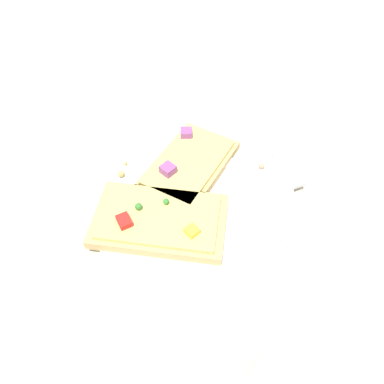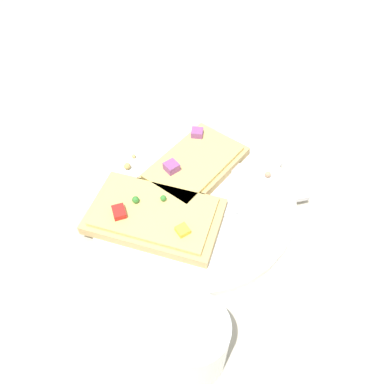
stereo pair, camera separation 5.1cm
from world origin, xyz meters
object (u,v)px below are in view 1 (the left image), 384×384
at_px(fork, 199,172).
at_px(knife, 249,198).
at_px(pizza_slice_main, 159,220).
at_px(pizza_slice_corner, 188,165).
at_px(drinking_glass, 227,340).
at_px(plate, 192,199).

relative_size(fork, knife, 1.04).
relative_size(pizza_slice_main, pizza_slice_corner, 1.09).
bearing_deg(pizza_slice_corner, knife, -93.68).
bearing_deg(fork, pizza_slice_main, 39.90).
height_order(pizza_slice_corner, drinking_glass, drinking_glass).
relative_size(fork, pizza_slice_main, 1.08).
bearing_deg(plate, drinking_glass, -108.29).
bearing_deg(plate, pizza_slice_corner, 68.07).
bearing_deg(knife, pizza_slice_main, -2.64).
distance_m(knife, pizza_slice_main, 0.13).
xyz_separation_m(pizza_slice_main, drinking_glass, (-0.01, -0.18, 0.02)).
height_order(plate, drinking_glass, drinking_glass).
bearing_deg(knife, fork, -57.27).
bearing_deg(knife, pizza_slice_corner, -54.62).
height_order(plate, fork, fork).
xyz_separation_m(knife, pizza_slice_corner, (-0.05, 0.09, 0.01)).
distance_m(pizza_slice_main, drinking_glass, 0.18).
bearing_deg(pizza_slice_main, fork, -111.89).
xyz_separation_m(fork, knife, (0.04, -0.07, 0.00)).
relative_size(knife, pizza_slice_main, 1.04).
bearing_deg(plate, pizza_slice_main, -160.34).
bearing_deg(pizza_slice_main, pizza_slice_corner, -102.85).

